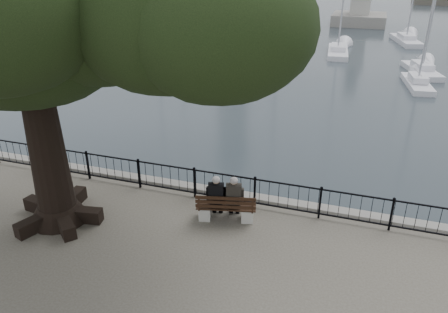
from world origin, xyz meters
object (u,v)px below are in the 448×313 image
at_px(bench, 226,210).
at_px(person_right, 234,199).
at_px(person_left, 217,198).
at_px(lion_monument, 361,5).

distance_m(bench, person_right, 0.43).
distance_m(bench, person_left, 0.47).
xyz_separation_m(person_left, person_right, (0.50, 0.12, 0.00)).
bearing_deg(person_left, bench, -5.83).
bearing_deg(person_right, person_left, -166.53).
xyz_separation_m(bench, person_left, (-0.30, 0.03, 0.35)).
distance_m(person_left, person_right, 0.51).
xyz_separation_m(bench, person_right, (0.20, 0.15, 0.35)).
distance_m(bench, lion_monument, 48.43).
relative_size(person_right, lion_monument, 0.16).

